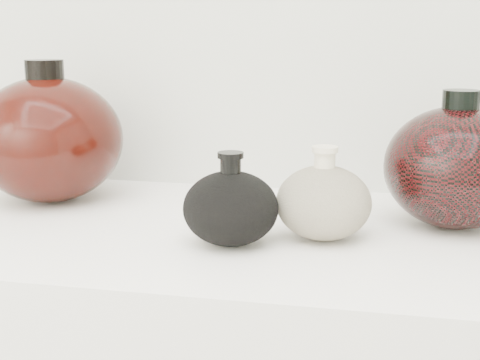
% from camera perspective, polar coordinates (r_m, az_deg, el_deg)
% --- Properties ---
extents(black_gourd_vase, '(0.14, 0.14, 0.12)m').
position_cam_1_polar(black_gourd_vase, '(0.84, -0.80, -2.36)').
color(black_gourd_vase, black).
rests_on(black_gourd_vase, display_counter).
extents(cream_gourd_vase, '(0.14, 0.14, 0.12)m').
position_cam_1_polar(cream_gourd_vase, '(0.87, 7.14, -1.86)').
color(cream_gourd_vase, beige).
rests_on(cream_gourd_vase, display_counter).
extents(left_round_pot, '(0.24, 0.24, 0.22)m').
position_cam_1_polar(left_round_pot, '(1.09, -16.00, 3.39)').
color(left_round_pot, black).
rests_on(left_round_pot, display_counter).
extents(right_round_pot, '(0.24, 0.24, 0.19)m').
position_cam_1_polar(right_round_pot, '(0.96, 18.00, 1.08)').
color(right_round_pot, black).
rests_on(right_round_pot, display_counter).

